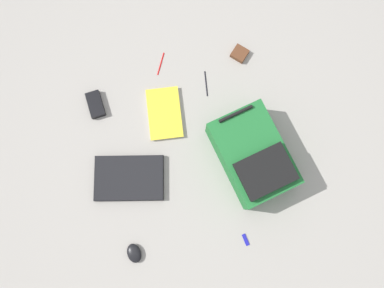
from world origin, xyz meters
name	(u,v)px	position (x,y,z in m)	size (l,w,h in m)	color
ground_plane	(191,149)	(0.00, 0.00, 0.00)	(3.49, 3.49, 0.00)	gray
backpack	(253,156)	(0.29, -0.10, 0.09)	(0.40, 0.51, 0.21)	#1E662D
laptop	(129,178)	(-0.34, -0.10, 0.02)	(0.39, 0.28, 0.03)	black
book_blue	(164,113)	(-0.11, 0.21, 0.01)	(0.19, 0.28, 0.02)	silver
computer_mouse	(134,253)	(-0.37, -0.47, 0.02)	(0.07, 0.09, 0.03)	black
power_brick	(96,104)	(-0.46, 0.32, 0.02)	(0.07, 0.14, 0.03)	black
pen_black	(206,83)	(0.14, 0.34, 0.00)	(0.01, 0.01, 0.14)	black
pen_blue	(161,64)	(-0.08, 0.49, 0.00)	(0.01, 0.01, 0.13)	red
earbud_pouch	(240,54)	(0.35, 0.47, 0.01)	(0.08, 0.08, 0.03)	#59331E
usb_stick	(246,240)	(0.19, -0.50, 0.00)	(0.02, 0.06, 0.01)	#191999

